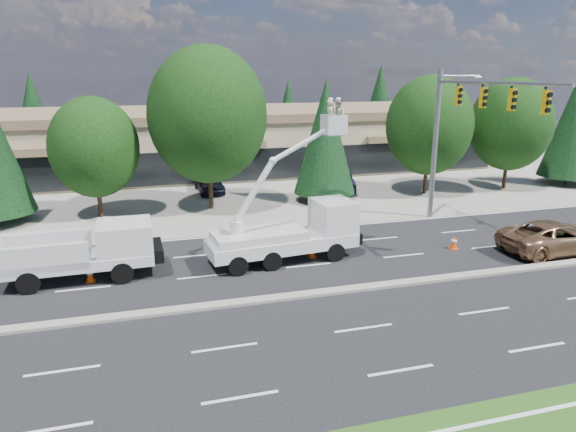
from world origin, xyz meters
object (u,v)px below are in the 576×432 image
object	(u,v)px
signal_mast	(458,123)
bucket_truck	(297,226)
utility_pickup	(90,256)
minivan	(555,237)

from	to	relation	value
signal_mast	bucket_truck	world-z (taller)	signal_mast
utility_pickup	minivan	world-z (taller)	utility_pickup
utility_pickup	bucket_truck	xyz separation A→B (m)	(9.48, -0.15, 0.68)
bucket_truck	minivan	size ratio (longest dim) A/B	1.35
bucket_truck	utility_pickup	bearing A→B (deg)	172.93
signal_mast	utility_pickup	xyz separation A→B (m)	(-19.75, -2.62, -5.06)
utility_pickup	bucket_truck	bearing A→B (deg)	-2.29
signal_mast	bucket_truck	distance (m)	11.50
signal_mast	minivan	distance (m)	7.97
signal_mast	bucket_truck	xyz separation A→B (m)	(-10.27, -2.76, -4.38)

